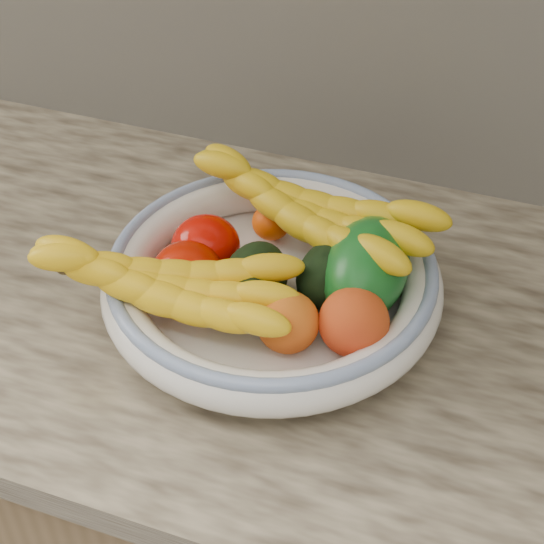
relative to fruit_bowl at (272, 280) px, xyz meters
The scene contains 13 objects.
kitchen_counter 0.49m from the fruit_bowl, 90.00° to the left, with size 2.44×0.66×1.40m.
fruit_bowl is the anchor object (origin of this frame).
clementine_back_left 0.10m from the fruit_bowl, 110.25° to the left, with size 0.05×0.05×0.04m, color #FE5705.
clementine_back_right 0.12m from the fruit_bowl, 70.83° to the left, with size 0.06×0.06×0.05m, color #DE5F04.
tomato_left 0.09m from the fruit_bowl, behind, with size 0.08×0.08×0.07m, color #C70900.
tomato_near_left 0.10m from the fruit_bowl, 156.45° to the right, with size 0.08×0.08×0.07m, color #BC1300.
avocado_center 0.03m from the fruit_bowl, 119.49° to the right, with size 0.07×0.11×0.07m, color black.
avocado_right 0.07m from the fruit_bowl, 16.03° to the left, with size 0.08×0.11×0.08m, color black.
green_mango 0.11m from the fruit_bowl, 12.76° to the left, with size 0.09×0.15×0.10m, color #0E4F16.
peach_front 0.09m from the fruit_bowl, 59.48° to the right, with size 0.07×0.07×0.07m, color orange.
peach_right 0.13m from the fruit_bowl, 26.37° to the right, with size 0.08×0.08×0.08m, color orange.
banana_bunch_back 0.09m from the fruit_bowl, 77.70° to the left, with size 0.34×0.12×0.10m, color gold, non-canonical shape.
banana_bunch_front 0.13m from the fruit_bowl, 134.86° to the right, with size 0.31×0.12×0.08m, color yellow, non-canonical shape.
Camera 1 is at (0.24, 0.99, 1.58)m, focal length 55.00 mm.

